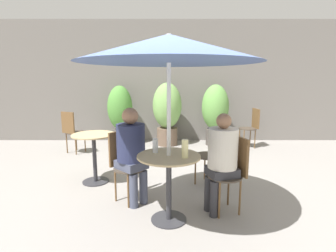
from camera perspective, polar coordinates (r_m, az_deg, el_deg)
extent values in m
plane|color=gray|center=(3.08, 0.81, -20.36)|extent=(20.00, 20.00, 0.00)
cube|color=slate|center=(6.69, 0.26, 9.56)|extent=(10.00, 0.06, 3.00)
cylinder|color=#2D2D33|center=(3.13, 0.02, -19.61)|extent=(0.40, 0.40, 0.01)
cylinder|color=#2D2D33|center=(2.97, 0.02, -13.44)|extent=(0.06, 0.06, 0.72)
cylinder|color=tan|center=(2.84, 0.02, -6.59)|extent=(0.69, 0.69, 0.02)
cylinder|color=#2D2D33|center=(4.29, -15.59, -11.54)|extent=(0.40, 0.40, 0.01)
cylinder|color=#2D2D33|center=(4.17, -15.83, -6.83)|extent=(0.06, 0.06, 0.72)
cylinder|color=tan|center=(4.08, -16.08, -1.85)|extent=(0.64, 0.64, 0.02)
cylinder|color=#42382D|center=(3.20, 12.12, -10.60)|extent=(0.41, 0.41, 0.02)
cylinder|color=brown|center=(3.24, 15.23, -14.77)|extent=(0.02, 0.02, 0.43)
cylinder|color=brown|center=(3.45, 12.86, -13.12)|extent=(0.02, 0.02, 0.43)
cylinder|color=brown|center=(3.12, 10.96, -15.62)|extent=(0.02, 0.02, 0.43)
cylinder|color=brown|center=(3.33, 8.80, -13.81)|extent=(0.02, 0.02, 0.43)
cube|color=brown|center=(3.21, 15.14, -6.21)|extent=(0.13, 0.34, 0.45)
cylinder|color=#42382D|center=(3.42, -8.53, -9.10)|extent=(0.41, 0.41, 0.02)
cylinder|color=brown|center=(3.67, -8.09, -11.49)|extent=(0.02, 0.02, 0.43)
cylinder|color=brown|center=(3.53, -11.51, -12.53)|extent=(0.02, 0.02, 0.43)
cylinder|color=brown|center=(3.48, -5.31, -12.65)|extent=(0.02, 0.02, 0.43)
cylinder|color=brown|center=(3.33, -8.80, -13.83)|extent=(0.02, 0.02, 0.43)
cube|color=brown|center=(3.49, -10.50, -4.73)|extent=(0.26, 0.27, 0.45)
cylinder|color=#42382D|center=(6.33, 16.78, -0.52)|extent=(0.41, 0.41, 0.02)
cylinder|color=brown|center=(6.31, 18.24, -2.73)|extent=(0.02, 0.02, 0.43)
cylinder|color=brown|center=(6.55, 17.30, -2.23)|extent=(0.02, 0.02, 0.43)
cylinder|color=brown|center=(6.21, 16.03, -2.82)|extent=(0.02, 0.02, 0.43)
cylinder|color=brown|center=(6.44, 15.14, -2.31)|extent=(0.02, 0.02, 0.43)
cube|color=brown|center=(6.37, 18.40, 1.60)|extent=(0.07, 0.35, 0.45)
cylinder|color=#42382D|center=(5.97, -19.68, -1.31)|extent=(0.41, 0.41, 0.02)
cylinder|color=brown|center=(6.02, -21.32, -3.51)|extent=(0.02, 0.02, 0.43)
cylinder|color=brown|center=(5.83, -19.60, -3.84)|extent=(0.02, 0.02, 0.43)
cylinder|color=brown|center=(6.19, -19.50, -3.04)|extent=(0.02, 0.02, 0.43)
cylinder|color=brown|center=(6.01, -17.77, -3.33)|extent=(0.02, 0.02, 0.43)
cube|color=brown|center=(5.81, -21.12, 0.66)|extent=(0.32, 0.19, 0.45)
cylinder|color=#42382D|center=(3.97, 8.53, -6.38)|extent=(0.41, 0.41, 0.02)
cylinder|color=brown|center=(3.87, 9.10, -10.37)|extent=(0.02, 0.02, 0.43)
cylinder|color=brown|center=(4.09, 11.02, -9.31)|extent=(0.02, 0.02, 0.43)
cylinder|color=brown|center=(4.00, 5.81, -9.60)|extent=(0.02, 0.02, 0.43)
cylinder|color=brown|center=(4.21, 7.85, -8.63)|extent=(0.02, 0.02, 0.43)
cube|color=brown|center=(3.82, 10.96, -3.46)|extent=(0.24, 0.28, 0.45)
cylinder|color=#2D2D33|center=(3.27, 8.65, -14.29)|extent=(0.10, 0.10, 0.43)
cylinder|color=#2D2D33|center=(3.15, 9.89, -15.35)|extent=(0.10, 0.10, 0.43)
cube|color=#2D2D33|center=(3.16, 11.51, -9.67)|extent=(0.39, 0.37, 0.10)
cylinder|color=beige|center=(3.08, 11.70, -4.73)|extent=(0.34, 0.34, 0.46)
sphere|color=#9E7051|center=(3.01, 11.91, 1.09)|extent=(0.17, 0.17, 0.17)
cylinder|color=#42475B|center=(3.33, -7.63, -13.82)|extent=(0.11, 0.11, 0.43)
cylinder|color=#42475B|center=(3.42, -5.51, -13.09)|extent=(0.11, 0.11, 0.43)
cube|color=#42475B|center=(3.37, -8.13, -8.25)|extent=(0.45, 0.45, 0.11)
cylinder|color=#232847|center=(3.29, -8.25, -3.56)|extent=(0.35, 0.35, 0.46)
sphere|color=#9E7051|center=(3.23, -8.40, 2.17)|extent=(0.20, 0.20, 0.20)
cylinder|color=silver|center=(2.93, -2.93, -4.30)|extent=(0.06, 0.06, 0.16)
cylinder|color=beige|center=(2.74, 3.55, -4.93)|extent=(0.07, 0.07, 0.19)
cylinder|color=#47423D|center=(6.53, -10.37, -2.25)|extent=(0.40, 0.40, 0.37)
ellipsoid|color=#4C8938|center=(6.42, -10.57, 3.96)|extent=(0.60, 0.60, 1.05)
cylinder|color=brown|center=(6.34, -0.34, -2.26)|extent=(0.49, 0.49, 0.41)
ellipsoid|color=#709E51|center=(6.22, -0.35, 4.47)|extent=(0.69, 0.69, 1.08)
cylinder|color=#47423D|center=(6.44, 9.89, -2.33)|extent=(0.41, 0.41, 0.39)
ellipsoid|color=#609947|center=(6.33, 10.09, 4.10)|extent=(0.64, 0.64, 1.06)
cylinder|color=silver|center=(2.78, 0.02, -1.45)|extent=(0.04, 0.04, 2.01)
cone|color=#3D5184|center=(2.74, 0.02, 16.55)|extent=(1.88, 1.88, 0.28)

